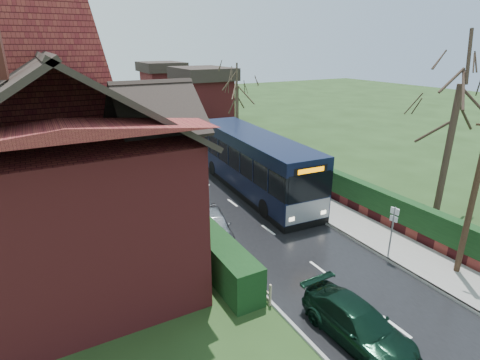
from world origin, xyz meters
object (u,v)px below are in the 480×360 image
car_green (358,324)px  bus (254,163)px  bus_stop_sign (393,225)px  brick_house (65,159)px  telegraph_pole (473,198)px  car_silver (213,225)px

car_green → bus: bearing=71.7°
car_green → bus_stop_sign: 5.71m
brick_house → car_green: bearing=-55.9°
bus_stop_sign → telegraph_pole: bearing=-62.2°
bus_stop_sign → telegraph_pole: telegraph_pole is taller
car_silver → telegraph_pole: 11.17m
car_silver → telegraph_pole: bearing=-32.2°
brick_house → telegraph_pole: bearing=-35.8°
bus → car_green: 13.56m
brick_house → bus_stop_sign: (11.93, -7.62, -2.72)m
car_green → bus_stop_sign: size_ratio=1.67×
bus → bus_stop_sign: (1.00, -10.05, -0.19)m
car_green → car_silver: bearing=96.1°
brick_house → bus: bearing=12.6°
brick_house → bus: size_ratio=1.18×
brick_house → car_silver: 7.29m
car_silver → bus_stop_sign: 8.24m
car_silver → bus_stop_sign: bearing=-29.6°
bus_stop_sign → telegraph_pole: size_ratio=0.37×
bus → car_silver: bearing=-134.5°
telegraph_pole → bus_stop_sign: bearing=103.8°
car_silver → telegraph_pole: (7.60, -7.72, 2.72)m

